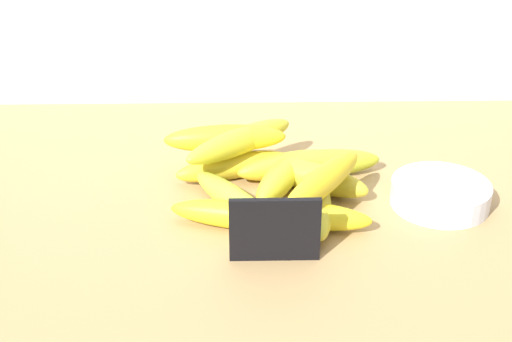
# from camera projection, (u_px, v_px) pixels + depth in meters

# --- Properties ---
(counter_top) EXTENTS (1.10, 0.76, 0.03)m
(counter_top) POSITION_uv_depth(u_px,v_px,m) (237.00, 214.00, 0.99)
(counter_top) COLOR #A98654
(counter_top) RESTS_ON ground
(chalkboard_sign) EXTENTS (0.11, 0.02, 0.08)m
(chalkboard_sign) POSITION_uv_depth(u_px,v_px,m) (275.00, 232.00, 0.85)
(chalkboard_sign) COLOR black
(chalkboard_sign) RESTS_ON counter_top
(fruit_bowl) EXTENTS (0.14, 0.14, 0.03)m
(fruit_bowl) POSITION_uv_depth(u_px,v_px,m) (440.00, 194.00, 0.98)
(fruit_bowl) COLOR silver
(fruit_bowl) RESTS_ON counter_top
(banana_0) EXTENTS (0.20, 0.08, 0.04)m
(banana_0) POSITION_uv_depth(u_px,v_px,m) (242.00, 216.00, 0.92)
(banana_0) COLOR yellow
(banana_0) RESTS_ON counter_top
(banana_1) EXTENTS (0.18, 0.10, 0.04)m
(banana_1) POSITION_uv_depth(u_px,v_px,m) (233.00, 166.00, 1.05)
(banana_1) COLOR yellow
(banana_1) RESTS_ON counter_top
(banana_2) EXTENTS (0.19, 0.07, 0.04)m
(banana_2) POSITION_uv_depth(u_px,v_px,m) (320.00, 163.00, 1.05)
(banana_2) COLOR gold
(banana_2) RESTS_ON counter_top
(banana_3) EXTENTS (0.05, 0.18, 0.04)m
(banana_3) POSITION_uv_depth(u_px,v_px,m) (315.00, 202.00, 0.95)
(banana_3) COLOR gold
(banana_3) RESTS_ON counter_top
(banana_4) EXTENTS (0.20, 0.08, 0.04)m
(banana_4) POSITION_uv_depth(u_px,v_px,m) (296.00, 215.00, 0.92)
(banana_4) COLOR yellow
(banana_4) RESTS_ON counter_top
(banana_5) EXTENTS (0.10, 0.15, 0.04)m
(banana_5) POSITION_uv_depth(u_px,v_px,m) (280.00, 178.00, 1.01)
(banana_5) COLOR gold
(banana_5) RESTS_ON counter_top
(banana_6) EXTENTS (0.14, 0.18, 0.04)m
(banana_6) POSITION_uv_depth(u_px,v_px,m) (235.00, 202.00, 0.95)
(banana_6) COLOR #B0C537
(banana_6) RESTS_ON counter_top
(banana_7) EXTENTS (0.17, 0.13, 0.04)m
(banana_7) POSITION_uv_depth(u_px,v_px,m) (314.00, 177.00, 1.01)
(banana_7) COLOR gold
(banana_7) RESTS_ON counter_top
(banana_8) EXTENTS (0.17, 0.09, 0.04)m
(banana_8) POSITION_uv_depth(u_px,v_px,m) (292.00, 165.00, 1.05)
(banana_8) COLOR yellow
(banana_8) RESTS_ON counter_top
(banana_9) EXTENTS (0.18, 0.05, 0.04)m
(banana_9) POSITION_uv_depth(u_px,v_px,m) (225.00, 138.00, 1.04)
(banana_9) COLOR yellow
(banana_9) RESTS_ON banana_1
(banana_10) EXTENTS (0.17, 0.16, 0.04)m
(banana_10) POSITION_uv_depth(u_px,v_px,m) (240.00, 141.00, 1.03)
(banana_10) COLOR yellow
(banana_10) RESTS_ON banana_1
(banana_11) EXTENTS (0.14, 0.18, 0.04)m
(banana_11) POSITION_uv_depth(u_px,v_px,m) (323.00, 181.00, 0.92)
(banana_11) COLOR yellow
(banana_11) RESTS_ON banana_3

